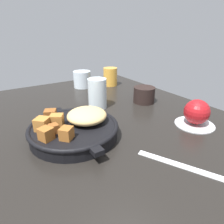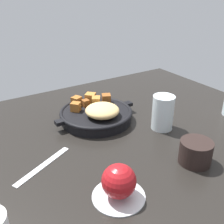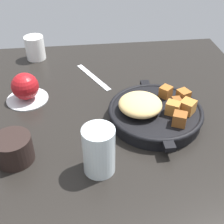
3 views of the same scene
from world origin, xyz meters
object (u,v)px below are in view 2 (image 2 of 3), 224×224
cast_iron_skillet (97,114)px  coffee_mug_dark (196,152)px  water_glass_tall (163,112)px  red_apple (119,181)px  butter_knife (43,165)px

cast_iron_skillet → coffee_mug_dark: size_ratio=3.43×
coffee_mug_dark → water_glass_tall: 18.59cm
cast_iron_skillet → water_glass_tall: (-14.69, 14.93, 2.69)cm
red_apple → coffee_mug_dark: red_apple is taller
cast_iron_skillet → red_apple: red_apple is taller
water_glass_tall → red_apple: bearing=32.4°
red_apple → coffee_mug_dark: bearing=179.8°
cast_iron_skillet → water_glass_tall: size_ratio=2.61×
red_apple → coffee_mug_dark: (-22.93, 0.06, -1.26)cm
red_apple → coffee_mug_dark: size_ratio=0.91×
butter_knife → coffee_mug_dark: coffee_mug_dark is taller
butter_knife → coffee_mug_dark: (-32.81, 18.99, 2.84)cm
water_glass_tall → butter_knife: bearing=-1.8°
red_apple → butter_knife: 21.74cm
cast_iron_skillet → butter_knife: (23.07, 13.71, -2.47)cm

